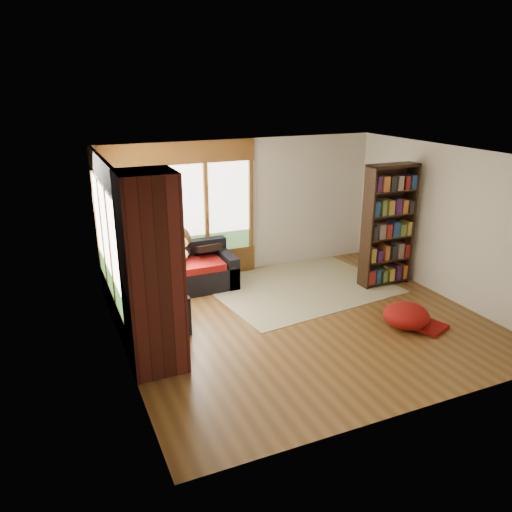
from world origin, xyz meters
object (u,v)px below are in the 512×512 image
object	(u,v)px
dog_tan	(166,251)
brick_chimney	(152,274)
sectional_sofa	(156,285)
bookshelf	(388,226)
dog_brindle	(165,275)
area_rug	(300,287)
pouf	(406,315)

from	to	relation	value
dog_tan	brick_chimney	bearing A→B (deg)	-129.46
sectional_sofa	bookshelf	bearing A→B (deg)	-14.10
bookshelf	dog_tan	xyz separation A→B (m)	(-3.82, 1.10, -0.29)
bookshelf	dog_brindle	distance (m)	4.10
area_rug	dog_brindle	world-z (taller)	dog_brindle
dog_tan	pouf	bearing A→B (deg)	-63.25
sectional_sofa	bookshelf	distance (m)	4.27
area_rug	pouf	distance (m)	2.18
sectional_sofa	area_rug	bearing A→B (deg)	-11.18
sectional_sofa	area_rug	xyz separation A→B (m)	(2.58, -0.43, -0.30)
sectional_sofa	area_rug	distance (m)	2.64
sectional_sofa	dog_tan	size ratio (longest dim) A/B	1.87
brick_chimney	dog_tan	xyz separation A→B (m)	(0.72, 2.25, -0.47)
brick_chimney	area_rug	bearing A→B (deg)	28.12
sectional_sofa	area_rug	world-z (taller)	sectional_sofa
area_rug	dog_tan	bearing A→B (deg)	164.65
brick_chimney	bookshelf	size ratio (longest dim) A/B	1.16
brick_chimney	sectional_sofa	distance (m)	2.32
pouf	dog_tan	bearing A→B (deg)	138.51
bookshelf	pouf	size ratio (longest dim) A/B	3.20
sectional_sofa	bookshelf	xyz separation A→B (m)	(4.09, -0.90, 0.82)
area_rug	bookshelf	distance (m)	1.93
bookshelf	sectional_sofa	bearing A→B (deg)	167.64
area_rug	dog_brindle	bearing A→B (deg)	-173.11
sectional_sofa	dog_tan	bearing A→B (deg)	35.22
bookshelf	dog_tan	size ratio (longest dim) A/B	1.91
bookshelf	pouf	xyz separation A→B (m)	(-0.78, -1.58, -0.92)
dog_tan	bookshelf	bearing A→B (deg)	-37.85
area_rug	dog_brindle	distance (m)	2.69
pouf	dog_tan	distance (m)	4.10
sectional_sofa	dog_tan	xyz separation A→B (m)	(0.27, 0.21, 0.52)
pouf	dog_tan	size ratio (longest dim) A/B	0.60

